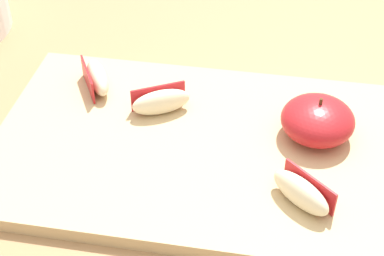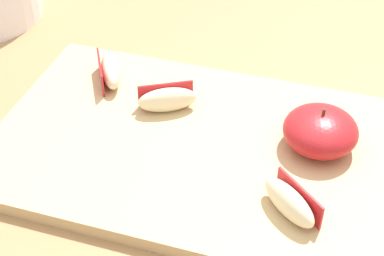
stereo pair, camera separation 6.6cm
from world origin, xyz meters
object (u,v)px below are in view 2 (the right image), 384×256
at_px(apple_wedge_back, 290,202).
at_px(apple_wedge_right, 110,71).
at_px(apple_wedge_front, 167,99).
at_px(cutting_board, 192,147).
at_px(apple_half_skin_up, 321,131).

bearing_deg(apple_wedge_back, apple_wedge_right, 149.00).
bearing_deg(apple_wedge_front, apple_wedge_back, -35.55).
xyz_separation_m(apple_wedge_right, apple_wedge_front, (0.09, -0.03, 0.00)).
height_order(cutting_board, apple_wedge_right, apple_wedge_right).
bearing_deg(apple_half_skin_up, cutting_board, -165.92).
xyz_separation_m(cutting_board, apple_wedge_front, (-0.05, 0.05, 0.02)).
bearing_deg(cutting_board, apple_half_skin_up, 14.08).
bearing_deg(apple_half_skin_up, apple_wedge_right, 170.21).
distance_m(apple_half_skin_up, apple_wedge_back, 0.11).
xyz_separation_m(apple_half_skin_up, apple_wedge_right, (-0.27, 0.05, -0.01)).
height_order(apple_half_skin_up, apple_wedge_right, apple_half_skin_up).
bearing_deg(apple_wedge_front, cutting_board, -45.79).
bearing_deg(apple_wedge_back, apple_half_skin_up, 82.80).
relative_size(cutting_board, apple_wedge_back, 6.59).
distance_m(cutting_board, apple_wedge_right, 0.16).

